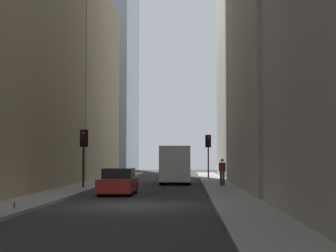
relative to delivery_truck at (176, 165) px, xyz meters
name	(u,v)px	position (x,y,z in m)	size (l,w,h in m)	color
ground_plane	(131,205)	(-18.82, 1.40, -1.46)	(135.00, 135.00, 0.00)	#262628
sidewalk_right	(25,203)	(-18.82, 5.90, -1.39)	(90.00, 2.20, 0.14)	gray
sidewalk_left	(239,204)	(-18.82, -3.10, -1.39)	(90.00, 2.20, 0.14)	gray
building_left_far	(272,71)	(11.13, -9.20, 9.06)	(17.20, 10.00, 21.04)	#B7B2A5
building_right_far	(55,83)	(9.89, 12.00, 7.74)	(19.71, 10.00, 18.40)	#9E8966
delivery_truck	(176,165)	(0.00, 0.00, 0.00)	(6.46, 2.25, 2.84)	silver
sedan_red	(118,182)	(-12.39, 2.80, -0.80)	(4.30, 1.78, 1.42)	maroon
traffic_light_midblock	(83,145)	(-7.79, 5.63, 1.34)	(0.43, 0.52, 3.63)	black
traffic_light_far_junction	(208,146)	(5.88, -2.72, 1.52)	(0.43, 0.52, 3.86)	black
pedestrian	(222,171)	(-5.32, -3.24, -0.34)	(0.26, 0.44, 1.79)	#33333D
discarded_bottle	(14,205)	(-21.87, 5.36, -1.21)	(0.07, 0.07, 0.27)	brown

